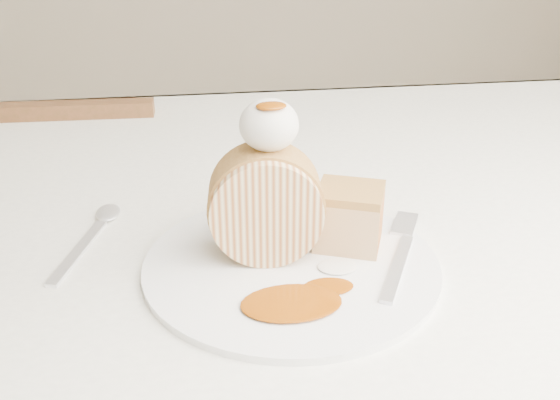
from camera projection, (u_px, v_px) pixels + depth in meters
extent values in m
cube|color=silver|center=(289.00, 202.00, 0.81)|extent=(1.40, 0.90, 0.04)
cube|color=silver|center=(255.00, 159.00, 1.26)|extent=(1.40, 0.01, 0.28)
cylinder|color=brown|center=(537.00, 263.00, 1.39)|extent=(0.06, 0.06, 0.71)
cube|color=brown|center=(90.00, 257.00, 1.37)|extent=(0.38, 0.38, 0.03)
cube|color=brown|center=(60.00, 205.00, 1.13)|extent=(0.37, 0.05, 0.38)
cylinder|color=brown|center=(172.00, 287.00, 1.61)|extent=(0.03, 0.03, 0.36)
cylinder|color=brown|center=(47.00, 295.00, 1.58)|extent=(0.03, 0.03, 0.36)
cylinder|color=brown|center=(166.00, 369.00, 1.33)|extent=(0.03, 0.03, 0.36)
cylinder|color=brown|center=(14.00, 381.00, 1.30)|extent=(0.03, 0.03, 0.36)
cylinder|color=white|center=(291.00, 264.00, 0.63)|extent=(0.39, 0.39, 0.01)
cylinder|color=beige|center=(266.00, 205.00, 0.62)|extent=(0.12, 0.07, 0.11)
cube|color=#A6793E|center=(349.00, 220.00, 0.65)|extent=(0.08, 0.08, 0.06)
ellipsoid|color=silver|center=(269.00, 125.00, 0.59)|extent=(0.06, 0.06, 0.05)
ellipsoid|color=#863B05|center=(271.00, 99.00, 0.57)|extent=(0.03, 0.02, 0.01)
cube|color=silver|center=(398.00, 267.00, 0.62)|extent=(0.10, 0.17, 0.00)
cube|color=silver|center=(79.00, 251.00, 0.66)|extent=(0.07, 0.16, 0.00)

